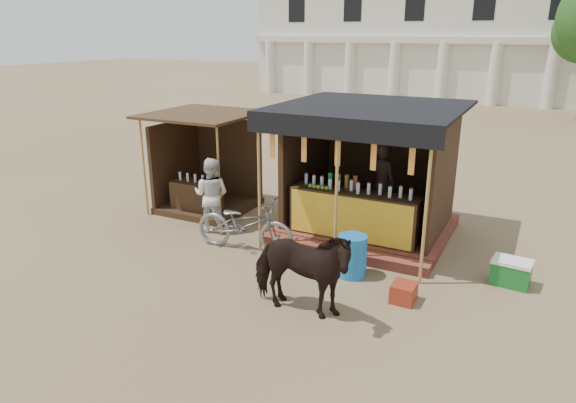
# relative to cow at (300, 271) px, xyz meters

# --- Properties ---
(ground) EXTENTS (120.00, 120.00, 0.00)m
(ground) POSITION_rel_cow_xyz_m (-1.18, 0.30, -0.73)
(ground) COLOR #846B4C
(ground) RESTS_ON ground
(main_stall) EXTENTS (3.60, 3.61, 2.78)m
(main_stall) POSITION_rel_cow_xyz_m (-0.16, 3.66, 0.30)
(main_stall) COLOR brown
(main_stall) RESTS_ON ground
(secondary_stall) EXTENTS (2.40, 2.40, 2.38)m
(secondary_stall) POSITION_rel_cow_xyz_m (-4.34, 3.54, 0.12)
(secondary_stall) COLOR #3B2815
(secondary_stall) RESTS_ON ground
(cow) EXTENTS (1.75, 0.85, 1.46)m
(cow) POSITION_rel_cow_xyz_m (0.00, 0.00, 0.00)
(cow) COLOR black
(cow) RESTS_ON ground
(motorbike) EXTENTS (2.13, 0.94, 1.09)m
(motorbike) POSITION_rel_cow_xyz_m (-2.05, 1.73, -0.18)
(motorbike) COLOR gray
(motorbike) RESTS_ON ground
(bystander) EXTENTS (0.90, 0.75, 1.64)m
(bystander) POSITION_rel_cow_xyz_m (-3.24, 2.30, 0.09)
(bystander) COLOR silver
(bystander) RESTS_ON ground
(blue_barrel) EXTENTS (0.60, 0.60, 0.77)m
(blue_barrel) POSITION_rel_cow_xyz_m (0.25, 1.61, -0.34)
(blue_barrel) COLOR #186FB9
(blue_barrel) RESTS_ON ground
(red_crate) EXTENTS (0.38, 0.41, 0.31)m
(red_crate) POSITION_rel_cow_xyz_m (1.33, 1.10, -0.57)
(red_crate) COLOR maroon
(red_crate) RESTS_ON ground
(cooler) EXTENTS (0.68, 0.50, 0.46)m
(cooler) POSITION_rel_cow_xyz_m (2.83, 2.53, -0.50)
(cooler) COLOR #166723
(cooler) RESTS_ON ground
(background_building) EXTENTS (26.00, 7.45, 8.18)m
(background_building) POSITION_rel_cow_xyz_m (-3.18, 30.25, 3.25)
(background_building) COLOR silver
(background_building) RESTS_ON ground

